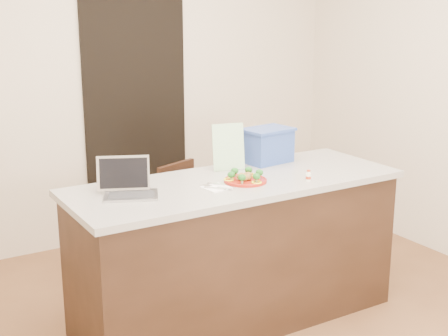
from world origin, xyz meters
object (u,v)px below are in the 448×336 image
blue_box (267,145)px  chair (182,213)px  napkin (216,188)px  laptop (127,185)px  island (236,250)px  plate (245,180)px  yogurt_bottle (308,176)px

blue_box → chair: (-0.37, 0.53, -0.57)m
napkin → laptop: (-0.49, 0.15, 0.05)m
laptop → blue_box: bearing=34.7°
island → napkin: bearing=-154.7°
island → plate: (0.03, -0.06, 0.47)m
plate → laptop: size_ratio=0.73×
yogurt_bottle → island: bearing=145.9°
napkin → chair: napkin is taller
yogurt_bottle → chair: size_ratio=0.08×
blue_box → plate: bearing=-146.9°
napkin → yogurt_bottle: bearing=-15.6°
island → napkin: size_ratio=14.76×
island → blue_box: blue_box is taller
laptop → plate: bearing=13.8°
laptop → chair: (0.72, 0.73, -0.51)m
laptop → chair: size_ratio=0.43×
plate → napkin: bearing=-173.2°
island → napkin: (-0.19, -0.09, 0.46)m
island → blue_box: bearing=32.7°
napkin → chair: 1.02m
plate → laptop: (-0.70, 0.13, 0.05)m
plate → laptop: laptop is taller
plate → yogurt_bottle: bearing=-28.2°
plate → napkin: 0.22m
blue_box → yogurt_bottle: bearing=-103.3°
blue_box → chair: bearing=118.0°
plate → blue_box: size_ratio=0.74×
island → plate: plate is taller
napkin → blue_box: size_ratio=0.40×
island → laptop: (-0.68, 0.06, 0.51)m
laptop → blue_box: 1.11m
blue_box → island: bearing=-154.6°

